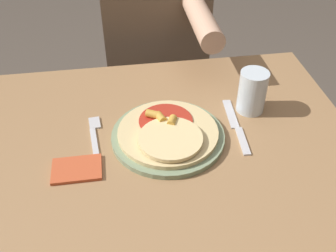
{
  "coord_description": "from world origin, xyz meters",
  "views": [
    {
      "loc": [
        -0.1,
        -0.71,
        1.41
      ],
      "look_at": [
        0.01,
        0.01,
        0.8
      ],
      "focal_mm": 42.0,
      "sensor_mm": 36.0,
      "label": 1
    }
  ],
  "objects_px": {
    "plate": "(168,136)",
    "knife": "(236,127)",
    "drinking_glass": "(252,92)",
    "pizza": "(168,132)",
    "fork": "(95,136)",
    "dining_table": "(164,179)",
    "person_diner": "(156,39)"
  },
  "relations": [
    {
      "from": "plate",
      "to": "person_diner",
      "type": "xyz_separation_m",
      "value": [
        0.05,
        0.61,
        -0.05
      ]
    },
    {
      "from": "knife",
      "to": "plate",
      "type": "bearing_deg",
      "value": -175.15
    },
    {
      "from": "pizza",
      "to": "knife",
      "type": "distance_m",
      "value": 0.18
    },
    {
      "from": "dining_table",
      "to": "pizza",
      "type": "distance_m",
      "value": 0.16
    },
    {
      "from": "fork",
      "to": "person_diner",
      "type": "height_order",
      "value": "person_diner"
    },
    {
      "from": "fork",
      "to": "knife",
      "type": "relative_size",
      "value": 0.8
    },
    {
      "from": "plate",
      "to": "drinking_glass",
      "type": "bearing_deg",
      "value": 19.55
    },
    {
      "from": "drinking_glass",
      "to": "person_diner",
      "type": "xyz_separation_m",
      "value": [
        -0.19,
        0.53,
        -0.11
      ]
    },
    {
      "from": "plate",
      "to": "pizza",
      "type": "bearing_deg",
      "value": -94.03
    },
    {
      "from": "dining_table",
      "to": "pizza",
      "type": "bearing_deg",
      "value": 23.47
    },
    {
      "from": "plate",
      "to": "knife",
      "type": "relative_size",
      "value": 1.27
    },
    {
      "from": "plate",
      "to": "fork",
      "type": "distance_m",
      "value": 0.18
    },
    {
      "from": "dining_table",
      "to": "plate",
      "type": "relative_size",
      "value": 3.47
    },
    {
      "from": "fork",
      "to": "knife",
      "type": "height_order",
      "value": "same"
    },
    {
      "from": "dining_table",
      "to": "fork",
      "type": "distance_m",
      "value": 0.22
    },
    {
      "from": "pizza",
      "to": "knife",
      "type": "bearing_deg",
      "value": 6.61
    },
    {
      "from": "plate",
      "to": "knife",
      "type": "bearing_deg",
      "value": 4.85
    },
    {
      "from": "pizza",
      "to": "fork",
      "type": "bearing_deg",
      "value": 167.93
    },
    {
      "from": "pizza",
      "to": "fork",
      "type": "height_order",
      "value": "pizza"
    },
    {
      "from": "dining_table",
      "to": "person_diner",
      "type": "height_order",
      "value": "person_diner"
    },
    {
      "from": "plate",
      "to": "person_diner",
      "type": "bearing_deg",
      "value": 85.61
    },
    {
      "from": "person_diner",
      "to": "drinking_glass",
      "type": "bearing_deg",
      "value": -70.23
    },
    {
      "from": "person_diner",
      "to": "knife",
      "type": "bearing_deg",
      "value": -77.44
    },
    {
      "from": "plate",
      "to": "dining_table",
      "type": "bearing_deg",
      "value": -140.04
    },
    {
      "from": "knife",
      "to": "drinking_glass",
      "type": "xyz_separation_m",
      "value": [
        0.06,
        0.07,
        0.06
      ]
    },
    {
      "from": "dining_table",
      "to": "drinking_glass",
      "type": "relative_size",
      "value": 8.36
    },
    {
      "from": "drinking_glass",
      "to": "fork",
      "type": "bearing_deg",
      "value": -172.99
    },
    {
      "from": "dining_table",
      "to": "knife",
      "type": "distance_m",
      "value": 0.24
    },
    {
      "from": "knife",
      "to": "pizza",
      "type": "bearing_deg",
      "value": -173.39
    },
    {
      "from": "pizza",
      "to": "drinking_glass",
      "type": "height_order",
      "value": "drinking_glass"
    },
    {
      "from": "dining_table",
      "to": "drinking_glass",
      "type": "height_order",
      "value": "drinking_glass"
    },
    {
      "from": "plate",
      "to": "drinking_glass",
      "type": "relative_size",
      "value": 2.41
    }
  ]
}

